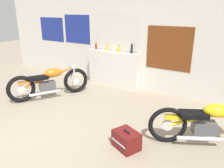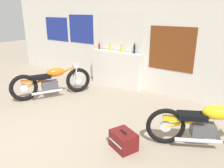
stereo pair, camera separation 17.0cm
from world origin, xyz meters
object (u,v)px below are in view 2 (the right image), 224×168
at_px(bottle_left_center, 110,48).
at_px(motorcycle_orange, 52,81).
at_px(bottle_center, 122,49).
at_px(bottle_right_center, 134,48).
at_px(hard_case_darkred, 123,140).
at_px(bottle_leftmost, 99,46).
at_px(motorcycle_yellow, 208,124).

height_order(bottle_left_center, motorcycle_orange, bottle_left_center).
bearing_deg(motorcycle_orange, bottle_center, 59.44).
bearing_deg(bottle_right_center, bottle_left_center, -177.70).
bearing_deg(hard_case_darkred, motorcycle_orange, 163.03).
xyz_separation_m(bottle_left_center, hard_case_darkred, (2.12, -2.52, -0.95)).
bearing_deg(motorcycle_orange, bottle_left_center, 70.58).
xyz_separation_m(bottle_leftmost, bottle_center, (0.82, -0.02, -0.01)).
bearing_deg(bottle_right_center, motorcycle_yellow, -35.70).
bearing_deg(bottle_center, bottle_right_center, 5.90).
xyz_separation_m(bottle_right_center, motorcycle_yellow, (2.39, -1.71, -0.74)).
bearing_deg(motorcycle_yellow, motorcycle_orange, -179.87).
distance_m(bottle_right_center, motorcycle_yellow, 3.03).
bearing_deg(bottle_leftmost, hard_case_darkred, -44.94).
distance_m(bottle_left_center, motorcycle_yellow, 3.65).
relative_size(bottle_leftmost, motorcycle_orange, 0.11).
distance_m(bottle_center, hard_case_darkred, 3.19).
bearing_deg(bottle_center, bottle_left_center, 178.79).
distance_m(bottle_leftmost, bottle_right_center, 1.21).
height_order(motorcycle_yellow, hard_case_darkred, motorcycle_yellow).
bearing_deg(bottle_left_center, bottle_leftmost, 177.79).
xyz_separation_m(bottle_right_center, motorcycle_orange, (-1.38, -1.72, -0.74)).
distance_m(bottle_leftmost, motorcycle_yellow, 4.04).
distance_m(bottle_leftmost, bottle_center, 0.82).
distance_m(bottle_center, motorcycle_orange, 2.07).
relative_size(bottle_center, bottle_right_center, 0.61).
relative_size(bottle_left_center, bottle_right_center, 0.65).
relative_size(bottle_center, motorcycle_yellow, 0.11).
bearing_deg(bottle_left_center, bottle_right_center, 2.30).
bearing_deg(bottle_leftmost, bottle_right_center, 0.72).
bearing_deg(motorcycle_yellow, bottle_center, 148.86).
distance_m(bottle_center, motorcycle_yellow, 3.31).
relative_size(bottle_left_center, motorcycle_orange, 0.11).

